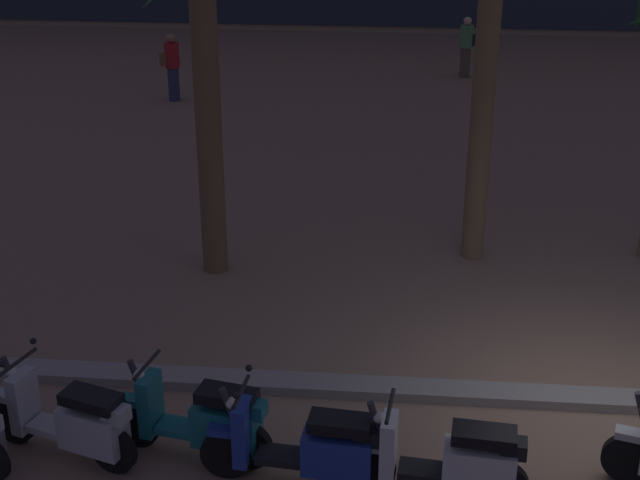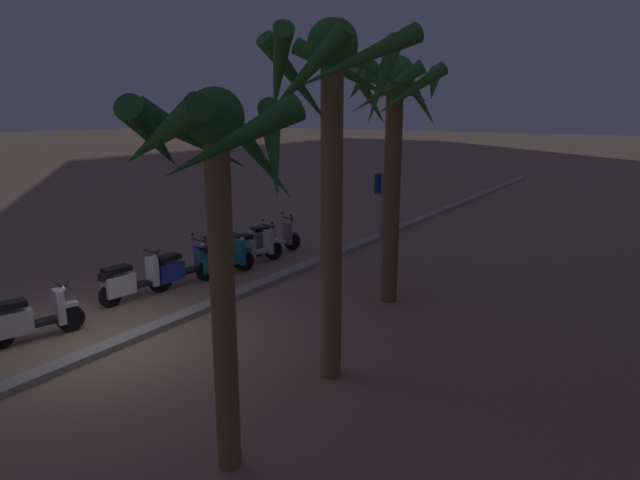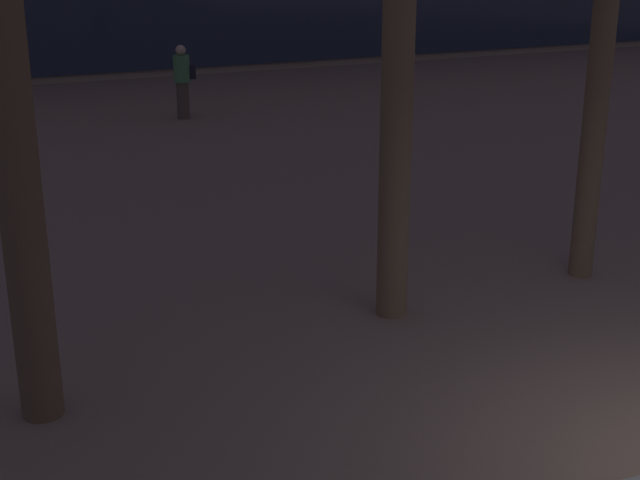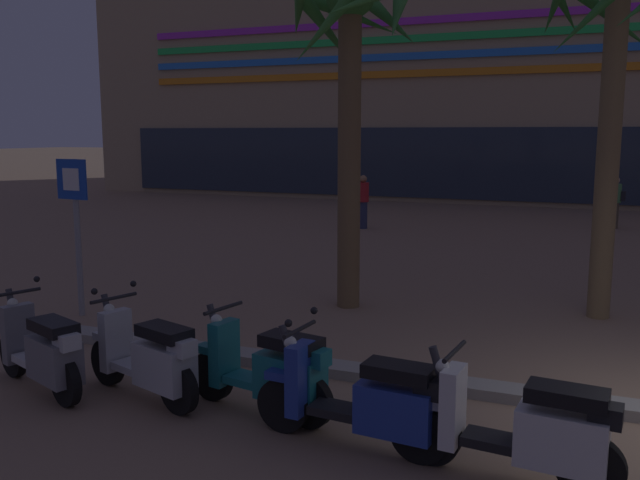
% 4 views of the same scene
% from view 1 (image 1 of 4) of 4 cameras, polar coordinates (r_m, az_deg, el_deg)
% --- Properties ---
extents(ground_plane, '(200.00, 200.00, 0.00)m').
position_cam_1_polar(ground_plane, '(10.96, 16.96, -10.35)').
color(ground_plane, '#93755B').
extents(curb_strip, '(60.00, 0.36, 0.12)m').
position_cam_1_polar(curb_strip, '(11.15, 16.74, -9.30)').
color(curb_strip, gray).
rests_on(curb_strip, ground).
extents(scooter_silver_last_in_row, '(1.71, 0.79, 1.17)m').
position_cam_1_polar(scooter_silver_last_in_row, '(9.97, -14.89, -10.61)').
color(scooter_silver_last_in_row, black).
rests_on(scooter_silver_last_in_row, ground).
extents(scooter_teal_gap_after_mid, '(1.74, 0.67, 1.04)m').
position_cam_1_polar(scooter_teal_gap_after_mid, '(9.74, -7.14, -10.84)').
color(scooter_teal_gap_after_mid, black).
rests_on(scooter_teal_gap_after_mid, ground).
extents(scooter_blue_tail_end, '(1.86, 0.56, 1.17)m').
position_cam_1_polar(scooter_blue_tail_end, '(9.32, -0.77, -12.52)').
color(scooter_blue_tail_end, black).
rests_on(scooter_blue_tail_end, ground).
extents(scooter_white_mid_centre, '(1.79, 0.56, 1.04)m').
position_cam_1_polar(scooter_white_mid_centre, '(9.21, 7.98, -13.23)').
color(scooter_white_mid_centre, black).
rests_on(scooter_white_mid_centre, ground).
extents(pedestrian_by_palm_tree, '(0.45, 0.38, 1.57)m').
position_cam_1_polar(pedestrian_by_palm_tree, '(22.17, -8.98, 10.44)').
color(pedestrian_by_palm_tree, '#2D3351').
rests_on(pedestrian_by_palm_tree, ground).
extents(pedestrian_window_shopping, '(0.46, 0.34, 1.52)m').
position_cam_1_polar(pedestrian_window_shopping, '(24.28, 8.90, 11.59)').
color(pedestrian_window_shopping, brown).
rests_on(pedestrian_window_shopping, ground).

